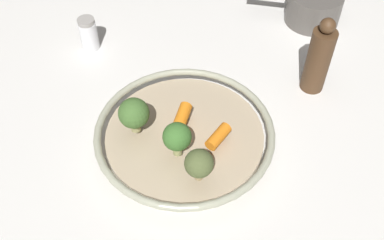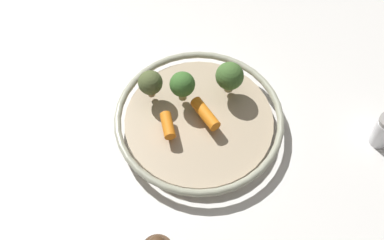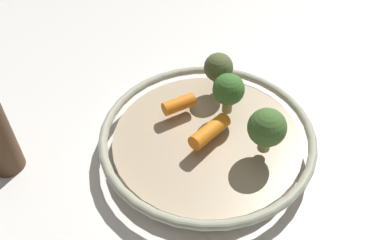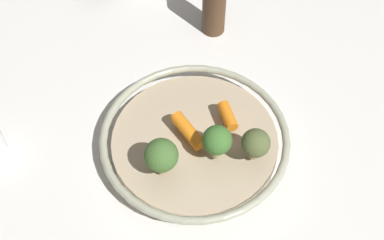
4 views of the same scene
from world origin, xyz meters
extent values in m
plane|color=silver|center=(0.00, 0.00, 0.00)|extent=(2.10, 2.10, 0.00)
cylinder|color=tan|center=(0.00, 0.00, 0.01)|extent=(0.27, 0.27, 0.03)
torus|color=#A4A68D|center=(0.00, 0.00, 0.03)|extent=(0.30, 0.30, 0.01)
cylinder|color=orange|center=(-0.03, -0.05, 0.05)|extent=(0.05, 0.05, 0.02)
cylinder|color=orange|center=(0.01, 0.01, 0.05)|extent=(0.07, 0.05, 0.03)
cylinder|color=tan|center=(0.01, 0.08, 0.05)|extent=(0.02, 0.02, 0.02)
sphere|color=#42682E|center=(0.01, 0.08, 0.08)|extent=(0.05, 0.05, 0.05)
cylinder|color=tan|center=(-0.10, -0.01, 0.05)|extent=(0.01, 0.01, 0.02)
sphere|color=#505C32|center=(-0.10, -0.01, 0.08)|extent=(0.04, 0.04, 0.04)
cylinder|color=tan|center=(-0.05, 0.02, 0.05)|extent=(0.01, 0.01, 0.02)
sphere|color=#3D6D2D|center=(-0.05, 0.02, 0.08)|extent=(0.05, 0.05, 0.05)
camera|label=1|loc=(-0.48, 0.06, 0.62)|focal=42.48mm
camera|label=2|loc=(0.28, -0.44, 0.86)|focal=51.11mm
camera|label=3|loc=(0.39, 0.08, 0.45)|focal=38.45mm
camera|label=4|loc=(-0.22, 0.41, 0.71)|focal=48.15mm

